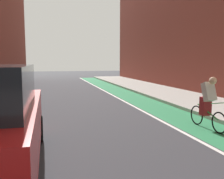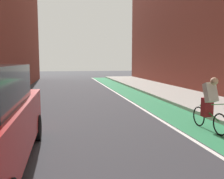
% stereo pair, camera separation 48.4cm
% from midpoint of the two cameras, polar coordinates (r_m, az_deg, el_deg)
% --- Properties ---
extents(ground_plane, '(84.93, 84.93, 0.00)m').
position_cam_midpoint_polar(ground_plane, '(9.56, -2.05, -5.86)').
color(ground_plane, '#38383D').
extents(bike_lane_paint, '(1.60, 38.60, 0.00)m').
position_cam_midpoint_polar(bike_lane_paint, '(12.24, 10.48, -3.23)').
color(bike_lane_paint, '#2D8451').
rests_on(bike_lane_paint, ground).
extents(lane_divider_stripe, '(0.12, 38.60, 0.00)m').
position_cam_midpoint_polar(lane_divider_stripe, '(11.94, 6.44, -3.40)').
color(lane_divider_stripe, white).
rests_on(lane_divider_stripe, ground).
extents(sidewalk_right, '(3.40, 38.60, 0.14)m').
position_cam_midpoint_polar(sidewalk_right, '(13.33, 20.57, -2.44)').
color(sidewalk_right, '#A8A59E').
rests_on(sidewalk_right, ground).
extents(cyclist_trailing, '(0.48, 1.67, 1.59)m').
position_cam_midpoint_polar(cyclist_trailing, '(7.96, 23.02, -3.01)').
color(cyclist_trailing, black).
rests_on(cyclist_trailing, ground).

